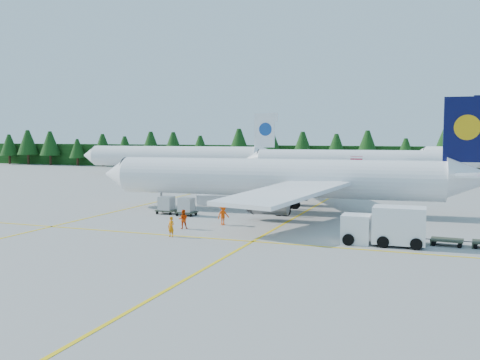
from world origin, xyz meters
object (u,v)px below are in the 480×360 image
(airliner_navy, at_px, (268,178))
(airstairs, at_px, (217,196))
(service_truck, at_px, (384,226))
(airliner_red, at_px, (353,162))

(airliner_navy, bearing_deg, airstairs, 148.32)
(airstairs, height_order, service_truck, airstairs)
(airliner_navy, relative_size, airliner_red, 1.01)
(airstairs, relative_size, service_truck, 1.12)
(airliner_red, distance_m, airstairs, 38.53)
(airliner_red, height_order, airstairs, airliner_red)
(airliner_navy, height_order, airliner_red, airliner_navy)
(airliner_navy, distance_m, service_truck, 20.23)
(airstairs, bearing_deg, airliner_navy, -43.38)
(airliner_red, xyz_separation_m, airstairs, (-11.07, -36.80, -2.78))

